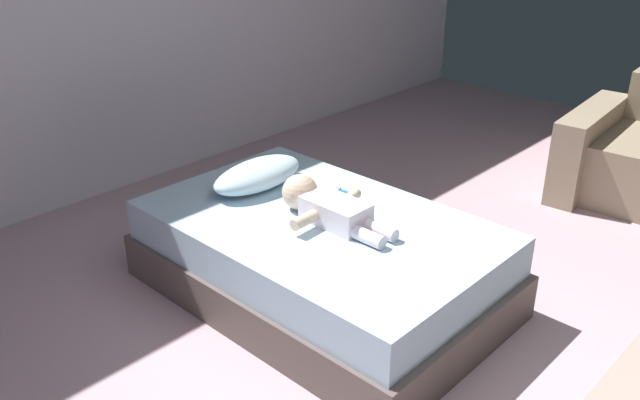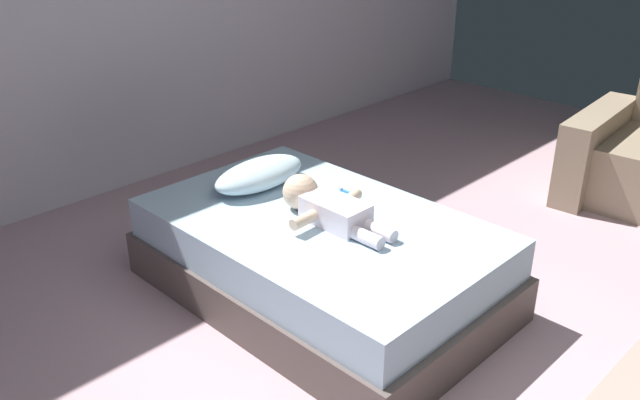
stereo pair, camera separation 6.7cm
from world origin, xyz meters
The scene contains 5 objects.
ground_plane centered at (0.00, 0.00, 0.00)m, with size 8.00×8.00×0.00m, color #B7969F.
bed centered at (0.08, 1.03, 0.21)m, with size 1.12×1.78×0.43m.
pillow centered at (0.12, 1.52, 0.51)m, with size 0.56×0.27×0.15m.
baby centered at (0.09, 1.01, 0.50)m, with size 0.47×0.65×0.18m.
toothbrush centered at (0.39, 1.13, 0.44)m, with size 0.02×0.14×0.02m.
Camera 2 is at (-1.99, -1.01, 1.92)m, focal length 37.77 mm.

